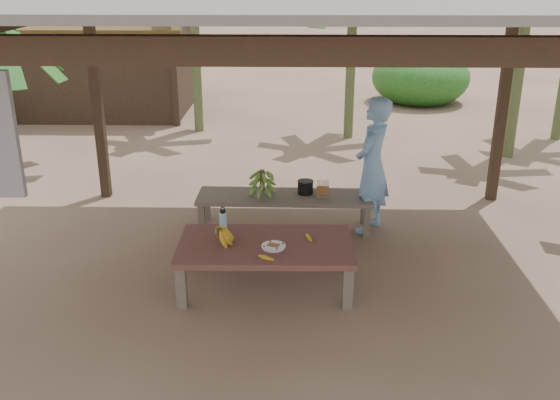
{
  "coord_description": "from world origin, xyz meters",
  "views": [
    {
      "loc": [
        -0.07,
        -6.21,
        3.21
      ],
      "look_at": [
        -0.21,
        0.09,
        0.8
      ],
      "focal_mm": 40.0,
      "sensor_mm": 36.0,
      "label": 1
    }
  ],
  "objects_px": {
    "work_table": "(266,249)",
    "plate": "(274,247)",
    "water_flask": "(223,222)",
    "ripe_banana_bunch": "(218,235)",
    "woman": "(372,166)",
    "bench": "(284,199)",
    "cooking_pot": "(305,187)"
  },
  "relations": [
    {
      "from": "ripe_banana_bunch",
      "to": "woman",
      "type": "height_order",
      "value": "woman"
    },
    {
      "from": "ripe_banana_bunch",
      "to": "cooking_pot",
      "type": "height_order",
      "value": "ripe_banana_bunch"
    },
    {
      "from": "plate",
      "to": "water_flask",
      "type": "relative_size",
      "value": 0.82
    },
    {
      "from": "work_table",
      "to": "cooking_pot",
      "type": "xyz_separation_m",
      "value": [
        0.44,
        1.62,
        0.1
      ]
    },
    {
      "from": "bench",
      "to": "cooking_pot",
      "type": "height_order",
      "value": "cooking_pot"
    },
    {
      "from": "water_flask",
      "to": "woman",
      "type": "distance_m",
      "value": 2.14
    },
    {
      "from": "cooking_pot",
      "to": "ripe_banana_bunch",
      "type": "bearing_deg",
      "value": -119.56
    },
    {
      "from": "work_table",
      "to": "ripe_banana_bunch",
      "type": "bearing_deg",
      "value": -179.75
    },
    {
      "from": "woman",
      "to": "water_flask",
      "type": "bearing_deg",
      "value": -26.22
    },
    {
      "from": "work_table",
      "to": "bench",
      "type": "bearing_deg",
      "value": 83.01
    },
    {
      "from": "ripe_banana_bunch",
      "to": "water_flask",
      "type": "height_order",
      "value": "water_flask"
    },
    {
      "from": "ripe_banana_bunch",
      "to": "water_flask",
      "type": "relative_size",
      "value": 1.02
    },
    {
      "from": "work_table",
      "to": "plate",
      "type": "distance_m",
      "value": 0.17
    },
    {
      "from": "plate",
      "to": "cooking_pot",
      "type": "distance_m",
      "value": 1.77
    },
    {
      "from": "work_table",
      "to": "ripe_banana_bunch",
      "type": "xyz_separation_m",
      "value": [
        -0.49,
        -0.01,
        0.16
      ]
    },
    {
      "from": "plate",
      "to": "cooking_pot",
      "type": "relative_size",
      "value": 1.25
    },
    {
      "from": "plate",
      "to": "water_flask",
      "type": "distance_m",
      "value": 0.68
    },
    {
      "from": "water_flask",
      "to": "cooking_pot",
      "type": "distance_m",
      "value": 1.62
    },
    {
      "from": "bench",
      "to": "cooking_pot",
      "type": "relative_size",
      "value": 11.37
    },
    {
      "from": "ripe_banana_bunch",
      "to": "cooking_pot",
      "type": "distance_m",
      "value": 1.87
    },
    {
      "from": "bench",
      "to": "ripe_banana_bunch",
      "type": "height_order",
      "value": "ripe_banana_bunch"
    },
    {
      "from": "bench",
      "to": "water_flask",
      "type": "distance_m",
      "value": 1.44
    },
    {
      "from": "bench",
      "to": "water_flask",
      "type": "xyz_separation_m",
      "value": [
        -0.64,
        -1.28,
        0.23
      ]
    },
    {
      "from": "water_flask",
      "to": "woman",
      "type": "height_order",
      "value": "woman"
    },
    {
      "from": "bench",
      "to": "cooking_pot",
      "type": "distance_m",
      "value": 0.31
    },
    {
      "from": "water_flask",
      "to": "ripe_banana_bunch",
      "type": "bearing_deg",
      "value": -94.52
    },
    {
      "from": "bench",
      "to": "cooking_pot",
      "type": "bearing_deg",
      "value": 15.7
    },
    {
      "from": "woman",
      "to": "bench",
      "type": "bearing_deg",
      "value": -63.35
    },
    {
      "from": "cooking_pot",
      "to": "woman",
      "type": "height_order",
      "value": "woman"
    },
    {
      "from": "work_table",
      "to": "water_flask",
      "type": "distance_m",
      "value": 0.57
    },
    {
      "from": "ripe_banana_bunch",
      "to": "woman",
      "type": "distance_m",
      "value": 2.34
    },
    {
      "from": "work_table",
      "to": "water_flask",
      "type": "xyz_separation_m",
      "value": [
        -0.46,
        0.27,
        0.19
      ]
    }
  ]
}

